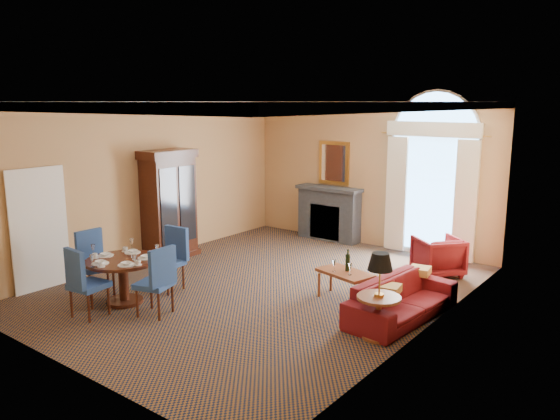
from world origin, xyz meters
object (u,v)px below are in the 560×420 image
Objects in this scene: armchair at (438,256)px; coffee_table at (345,273)px; armoire at (169,206)px; side_table at (379,286)px; dining_table at (123,270)px; sofa at (402,299)px.

coffee_table is (-0.73, -2.15, 0.07)m from armchair.
armoire reaches higher than side_table.
dining_table is 1.15× the size of coffee_table.
side_table reaches higher than armchair.
dining_table is 1.45× the size of armchair.
side_table is (0.43, -3.19, 0.38)m from armchair.
armoire is 4.21m from coffee_table.
armchair is (-0.38, 2.34, 0.07)m from sofa.
coffee_table is at bearing 138.02° from side_table.
dining_table is 3.59m from coffee_table.
armoire is 2.71m from dining_table.
coffee_table is 1.59m from side_table.
side_table reaches higher than dining_table.
dining_table reaches higher than armchair.
sofa is 0.96m from side_table.
dining_table is at bearing -57.16° from armoire.
dining_table reaches higher than coffee_table.
dining_table is at bearing -161.42° from side_table.
sofa is (5.27, -0.08, -0.78)m from armoire.
dining_table is at bearing 124.89° from sofa.
armoire reaches higher than sofa.
dining_table is at bearing -125.01° from coffee_table.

